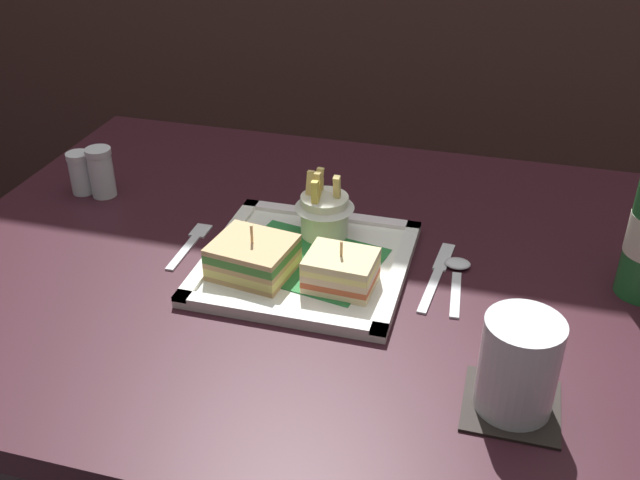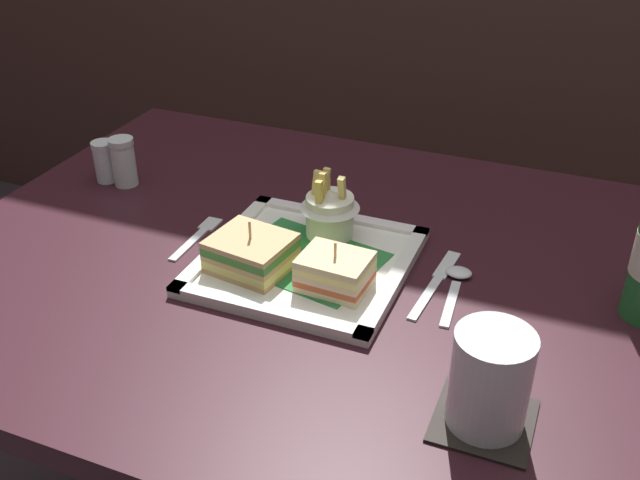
{
  "view_description": "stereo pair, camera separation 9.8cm",
  "coord_description": "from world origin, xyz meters",
  "views": [
    {
      "loc": [
        0.21,
        -0.82,
        1.29
      ],
      "look_at": [
        -0.02,
        -0.01,
        0.78
      ],
      "focal_mm": 41.05,
      "sensor_mm": 36.0,
      "label": 1
    },
    {
      "loc": [
        0.3,
        -0.79,
        1.29
      ],
      "look_at": [
        -0.02,
        -0.01,
        0.78
      ],
      "focal_mm": 41.05,
      "sensor_mm": 36.0,
      "label": 2
    }
  ],
  "objects": [
    {
      "name": "dining_table",
      "position": [
        0.0,
        0.0,
        0.6
      ],
      "size": [
        1.12,
        0.83,
        0.74
      ],
      "color": "black",
      "rests_on": "ground_plane"
    },
    {
      "name": "square_plate",
      "position": [
        -0.03,
        -0.02,
        0.75
      ],
      "size": [
        0.27,
        0.27,
        0.02
      ],
      "color": "white",
      "rests_on": "dining_table"
    },
    {
      "name": "sandwich_half_left",
      "position": [
        -0.09,
        -0.06,
        0.78
      ],
      "size": [
        0.11,
        0.1,
        0.07
      ],
      "color": "tan",
      "rests_on": "square_plate"
    },
    {
      "name": "sandwich_half_right",
      "position": [
        0.03,
        -0.06,
        0.78
      ],
      "size": [
        0.09,
        0.07,
        0.07
      ],
      "color": "beige",
      "rests_on": "square_plate"
    },
    {
      "name": "fries_cup",
      "position": [
        -0.03,
        0.06,
        0.8
      ],
      "size": [
        0.08,
        0.08,
        0.1
      ],
      "color": "silver",
      "rests_on": "square_plate"
    },
    {
      "name": "drink_coaster",
      "position": [
        0.25,
        -0.22,
        0.74
      ],
      "size": [
        0.1,
        0.1,
        0.0
      ],
      "primitive_type": "cube",
      "color": "black",
      "rests_on": "dining_table"
    },
    {
      "name": "water_glass",
      "position": [
        0.25,
        -0.22,
        0.79
      ],
      "size": [
        0.08,
        0.08,
        0.11
      ],
      "color": "silver",
      "rests_on": "dining_table"
    },
    {
      "name": "fork",
      "position": [
        -0.21,
        -0.0,
        0.74
      ],
      "size": [
        0.02,
        0.13,
        0.0
      ],
      "color": "silver",
      "rests_on": "dining_table"
    },
    {
      "name": "knife",
      "position": [
        0.14,
        0.01,
        0.74
      ],
      "size": [
        0.03,
        0.17,
        0.0
      ],
      "color": "silver",
      "rests_on": "dining_table"
    },
    {
      "name": "spoon",
      "position": [
        0.17,
        0.02,
        0.75
      ],
      "size": [
        0.03,
        0.13,
        0.01
      ],
      "color": "silver",
      "rests_on": "dining_table"
    },
    {
      "name": "salt_shaker",
      "position": [
        -0.44,
        0.1,
        0.77
      ],
      "size": [
        0.04,
        0.04,
        0.07
      ],
      "color": "silver",
      "rests_on": "dining_table"
    },
    {
      "name": "pepper_shaker",
      "position": [
        -0.41,
        0.1,
        0.78
      ],
      "size": [
        0.04,
        0.04,
        0.08
      ],
      "color": "silver",
      "rests_on": "dining_table"
    }
  ]
}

